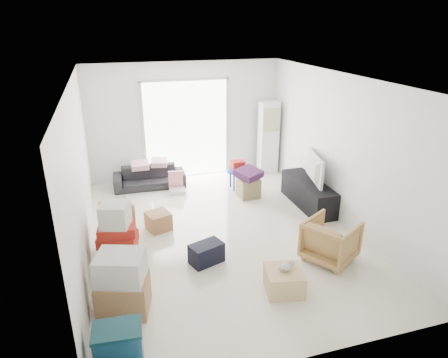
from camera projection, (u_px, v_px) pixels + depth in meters
name	position (u px, v px, depth m)	size (l,w,h in m)	color
room_shell	(222.00, 162.00, 6.65)	(4.98, 6.48, 3.18)	silver
sliding_door	(186.00, 126.00, 9.33)	(2.10, 0.04, 2.33)	white
ac_tower	(268.00, 138.00, 9.70)	(0.45, 0.30, 1.75)	white
tv_console	(308.00, 193.00, 8.11)	(0.48, 1.59, 0.53)	black
television	(309.00, 178.00, 7.99)	(0.97, 0.56, 0.13)	black
sofa	(149.00, 174.00, 9.00)	(1.59, 0.46, 0.62)	#292A2F
pillow_left	(140.00, 160.00, 8.79)	(0.36, 0.28, 0.11)	#D199B0
pillow_right	(159.00, 157.00, 8.96)	(0.32, 0.26, 0.11)	#D199B0
armchair	(331.00, 239.00, 6.23)	(0.72, 0.68, 0.74)	#A9844B
storage_bins	(119.00, 350.00, 4.23)	(0.54, 0.40, 0.59)	navy
box_stack_a	(122.00, 285.00, 5.10)	(0.74, 0.67, 0.85)	#B47A51
box_stack_b	(118.00, 240.00, 6.02)	(0.65, 0.62, 1.06)	#B47A51
box_stack_c	(118.00, 226.00, 6.60)	(0.58, 0.56, 0.78)	#B47A51
loose_box	(158.00, 221.00, 7.22)	(0.39, 0.39, 0.32)	#B47A51
duffel_bag	(206.00, 253.00, 6.22)	(0.51, 0.31, 0.33)	black
ottoman	(248.00, 187.00, 8.54)	(0.42, 0.42, 0.42)	#908153
blanket	(249.00, 175.00, 8.44)	(0.46, 0.46, 0.14)	#481E4C
kids_table	(238.00, 169.00, 8.86)	(0.52, 0.52, 0.65)	#0F2DB3
toy_walker	(177.00, 186.00, 8.80)	(0.38, 0.35, 0.46)	silver
wood_crate	(284.00, 281.00, 5.56)	(0.50, 0.50, 0.33)	tan
plush_bunny	(287.00, 266.00, 5.49)	(0.25, 0.14, 0.13)	#B2ADA8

